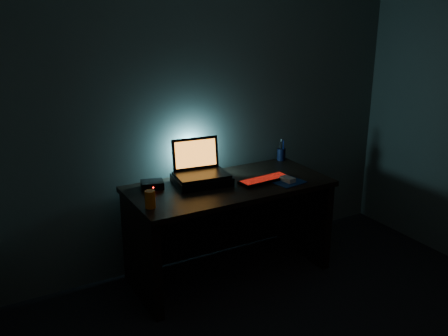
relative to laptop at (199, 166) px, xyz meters
name	(u,v)px	position (x,y,z in m)	size (l,w,h in m)	color
room	(412,188)	(0.17, -1.78, 0.38)	(3.50, 4.00, 2.50)	black
desk	(226,213)	(0.17, -0.10, -0.38)	(1.50, 0.70, 0.75)	black
riser	(202,180)	(-0.01, -0.05, -0.09)	(0.40, 0.30, 0.06)	black
laptop	(199,166)	(0.00, 0.00, 0.00)	(0.41, 0.32, 0.26)	black
keyboard	(264,180)	(0.43, -0.23, -0.11)	(0.41, 0.16, 0.02)	black
mousepad	(288,182)	(0.57, -0.33, -0.12)	(0.22, 0.20, 0.00)	#0B2250
mouse	(288,179)	(0.57, -0.33, -0.10)	(0.07, 0.11, 0.03)	#A1A0A6
pen_cup	(281,154)	(0.85, 0.14, -0.07)	(0.07, 0.07, 0.10)	black
juice_glass	(150,199)	(-0.50, -0.30, -0.06)	(0.07, 0.07, 0.12)	orange
router	(152,185)	(-0.36, 0.04, -0.09)	(0.18, 0.16, 0.05)	black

